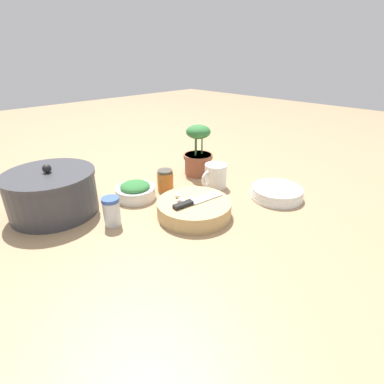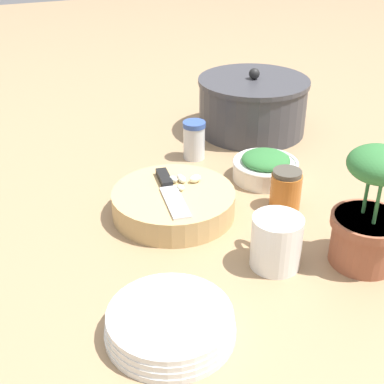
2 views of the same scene
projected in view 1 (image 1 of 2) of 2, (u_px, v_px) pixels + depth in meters
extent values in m
plane|color=#997A56|center=(185.00, 206.00, 1.05)|extent=(5.00, 5.00, 0.00)
cylinder|color=tan|center=(194.00, 208.00, 0.98)|extent=(0.24, 0.24, 0.05)
cube|color=black|center=(183.00, 205.00, 0.94)|extent=(0.07, 0.03, 0.01)
cube|color=silver|center=(206.00, 198.00, 0.99)|extent=(0.12, 0.05, 0.01)
ellipsoid|color=#ECE6C4|center=(178.00, 196.00, 0.99)|extent=(0.02, 0.03, 0.02)
ellipsoid|color=silver|center=(181.00, 200.00, 0.97)|extent=(0.02, 0.02, 0.01)
ellipsoid|color=silver|center=(184.00, 202.00, 0.95)|extent=(0.02, 0.02, 0.01)
ellipsoid|color=#F1DBC9|center=(179.00, 201.00, 0.96)|extent=(0.02, 0.01, 0.01)
ellipsoid|color=#E9EBC6|center=(190.00, 199.00, 0.98)|extent=(0.02, 0.01, 0.01)
cylinder|color=silver|center=(136.00, 193.00, 1.10)|extent=(0.14, 0.14, 0.04)
torus|color=silver|center=(135.00, 188.00, 1.09)|extent=(0.15, 0.15, 0.01)
ellipsoid|color=#2D6B33|center=(135.00, 186.00, 1.09)|extent=(0.11, 0.11, 0.03)
cylinder|color=silver|center=(112.00, 213.00, 0.92)|extent=(0.05, 0.05, 0.08)
cylinder|color=#334F99|center=(110.00, 200.00, 0.90)|extent=(0.05, 0.05, 0.01)
cylinder|color=silver|center=(216.00, 176.00, 1.18)|extent=(0.09, 0.09, 0.09)
torus|color=silver|center=(208.00, 179.00, 1.15)|extent=(0.06, 0.01, 0.06)
cylinder|color=silver|center=(276.00, 196.00, 1.11)|extent=(0.19, 0.19, 0.01)
cylinder|color=silver|center=(276.00, 194.00, 1.10)|extent=(0.19, 0.19, 0.01)
cylinder|color=silver|center=(277.00, 191.00, 1.10)|extent=(0.19, 0.19, 0.01)
cylinder|color=silver|center=(277.00, 189.00, 1.10)|extent=(0.18, 0.18, 0.01)
cylinder|color=#B26023|center=(165.00, 181.00, 1.16)|extent=(0.06, 0.06, 0.07)
cylinder|color=#474238|center=(165.00, 171.00, 1.14)|extent=(0.06, 0.06, 0.01)
cylinder|color=#38383D|center=(53.00, 195.00, 0.98)|extent=(0.28, 0.28, 0.13)
cylinder|color=#38383D|center=(48.00, 174.00, 0.95)|extent=(0.29, 0.29, 0.01)
sphere|color=black|center=(47.00, 168.00, 0.94)|extent=(0.03, 0.03, 0.03)
cylinder|color=#935138|center=(198.00, 164.00, 1.31)|extent=(0.11, 0.11, 0.09)
cylinder|color=#935138|center=(198.00, 156.00, 1.29)|extent=(0.13, 0.13, 0.02)
ellipsoid|color=#2D6B33|center=(198.00, 132.00, 1.24)|extent=(0.10, 0.10, 0.06)
cylinder|color=#2D6B33|center=(195.00, 144.00, 1.25)|extent=(0.01, 0.01, 0.10)
cylinder|color=#2D6B33|center=(196.00, 143.00, 1.27)|extent=(0.01, 0.01, 0.10)
cylinder|color=#2D6B33|center=(202.00, 143.00, 1.27)|extent=(0.01, 0.01, 0.10)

